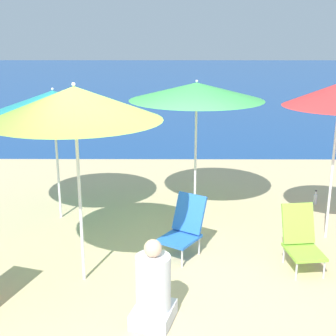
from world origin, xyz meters
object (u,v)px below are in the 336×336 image
beach_umbrella_lime (75,104)px  water_bottle (315,199)px  beach_umbrella_green (197,91)px  person_seated_far (153,289)px  beach_umbrella_teal (53,102)px  beach_chair_blue (184,226)px  beach_chair_lime (301,238)px

beach_umbrella_lime → water_bottle: size_ratio=9.28×
beach_umbrella_lime → beach_umbrella_green: bearing=56.8°
beach_umbrella_lime → beach_umbrella_green: 2.61m
person_seated_far → water_bottle: 4.32m
beach_umbrella_teal → person_seated_far: bearing=-60.5°
beach_chair_blue → person_seated_far: size_ratio=0.87×
beach_umbrella_green → beach_chair_blue: 2.19m
beach_chair_lime → beach_umbrella_teal: bearing=148.3°
beach_umbrella_lime → beach_chair_lime: 3.19m
water_bottle → beach_umbrella_teal: bearing=-171.7°
beach_umbrella_teal → person_seated_far: beach_umbrella_teal is taller
person_seated_far → beach_umbrella_green: bearing=95.0°
beach_chair_blue → water_bottle: (2.30, 1.88, -0.30)m
beach_umbrella_green → beach_chair_lime: 2.72m
beach_umbrella_teal → beach_chair_lime: bearing=-25.2°
person_seated_far → water_bottle: bearing=67.7°
person_seated_far → beach_chair_lime: bearing=49.3°
beach_umbrella_lime → person_seated_far: 2.12m
beach_umbrella_green → beach_umbrella_lime: bearing=-123.2°
beach_umbrella_lime → person_seated_far: (0.86, -0.84, -1.74)m
beach_chair_blue → water_bottle: size_ratio=3.13×
beach_chair_lime → water_bottle: 2.38m
beach_umbrella_teal → beach_chair_blue: bearing=-33.3°
beach_umbrella_green → person_seated_far: size_ratio=2.37×
beach_umbrella_green → water_bottle: size_ratio=8.55×
beach_chair_blue → person_seated_far: bearing=-69.7°
person_seated_far → beach_umbrella_teal: bearing=135.2°
beach_umbrella_teal → beach_umbrella_green: 2.16m
beach_umbrella_green → person_seated_far: bearing=-100.6°
beach_chair_lime → beach_chair_blue: bearing=161.0°
beach_umbrella_teal → beach_umbrella_green: bearing=6.3°
beach_umbrella_lime → person_seated_far: beach_umbrella_lime is taller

